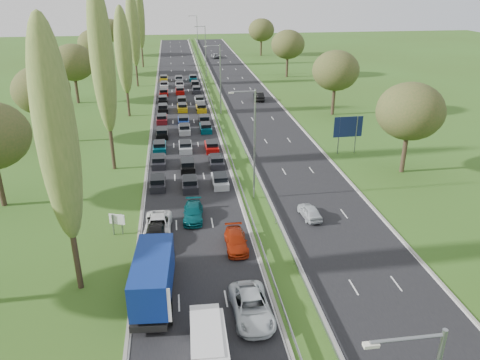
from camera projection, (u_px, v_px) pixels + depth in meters
ground at (220, 111)px, 84.78m from camera, size 260.00×260.00×0.00m
near_carriageway at (182, 109)px, 86.19m from camera, size 10.50×215.00×0.04m
far_carriageway at (254, 106)px, 87.92m from camera, size 10.50×215.00×0.04m
central_reservation at (218, 105)px, 86.84m from camera, size 2.36×215.00×0.32m
lamp_columns at (220, 80)px, 80.59m from camera, size 0.18×140.18×12.00m
poplar_row at (116, 52)px, 67.07m from camera, size 2.80×127.80×22.44m
woodland_left at (35, 96)px, 62.54m from camera, size 8.00×166.00×11.10m
woodland_right at (353, 80)px, 72.13m from camera, size 8.00×153.00×11.10m
traffic_queue_fill at (183, 114)px, 81.37m from camera, size 9.07×66.30×0.80m
near_car_2 at (158, 225)px, 43.89m from camera, size 2.72×5.51×1.50m
near_car_3 at (155, 236)px, 42.04m from camera, size 2.27×5.13×1.47m
near_car_7 at (193, 212)px, 46.46m from camera, size 2.25×4.83×1.36m
near_car_10 at (251, 307)px, 32.91m from camera, size 2.82×5.79×1.59m
near_car_11 at (236, 241)px, 41.45m from camera, size 1.95×4.64×1.34m
far_car_0 at (310, 211)px, 46.71m from camera, size 1.85×3.98×1.32m
far_car_1 at (259, 96)px, 92.11m from camera, size 1.94×4.94×1.60m
far_car_2 at (215, 55)px, 141.77m from camera, size 2.67×5.12×1.38m
blue_lorry at (154, 274)px, 34.49m from camera, size 2.60×9.36×3.95m
white_van_front at (211, 343)px, 29.45m from camera, size 1.85×4.72×1.90m
white_van_rear at (206, 339)px, 29.68m from camera, size 1.94×4.96×1.99m
info_sign at (117, 221)px, 43.34m from camera, size 1.45×0.59×2.10m
direction_sign at (348, 128)px, 62.84m from camera, size 4.00×0.19×5.20m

